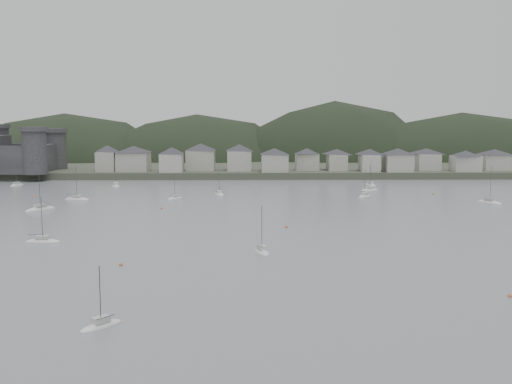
{
  "coord_description": "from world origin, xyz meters",
  "views": [
    {
      "loc": [
        -2.62,
        -85.59,
        25.04
      ],
      "look_at": [
        0.0,
        75.0,
        6.0
      ],
      "focal_mm": 41.64,
      "sensor_mm": 36.0,
      "label": 1
    }
  ],
  "objects": [
    {
      "name": "ground",
      "position": [
        0.0,
        0.0,
        0.0
      ],
      "size": [
        900.0,
        900.0,
        0.0
      ],
      "primitive_type": "plane",
      "color": "slate",
      "rests_on": "ground"
    },
    {
      "name": "far_shore_land",
      "position": [
        0.0,
        295.0,
        1.5
      ],
      "size": [
        900.0,
        250.0,
        3.0
      ],
      "primitive_type": "cube",
      "color": "#383D2D",
      "rests_on": "ground"
    },
    {
      "name": "forested_ridge",
      "position": [
        4.83,
        269.4,
        -11.28
      ],
      "size": [
        851.55,
        103.94,
        102.57
      ],
      "color": "black",
      "rests_on": "ground"
    },
    {
      "name": "waterfront_town",
      "position": [
        50.59,
        183.34,
        8.66
      ],
      "size": [
        451.48,
        28.46,
        12.92
      ],
      "color": "#9E9B90",
      "rests_on": "far_shore_land"
    },
    {
      "name": "moored_fleet",
      "position": [
        3.33,
        67.71,
        0.17
      ],
      "size": [
        238.2,
        175.53,
        13.3
      ],
      "color": "silver",
      "rests_on": "ground"
    },
    {
      "name": "mooring_buoys",
      "position": [
        -2.22,
        56.5,
        0.15
      ],
      "size": [
        191.38,
        121.04,
        0.7
      ],
      "color": "#CD6644",
      "rests_on": "ground"
    }
  ]
}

